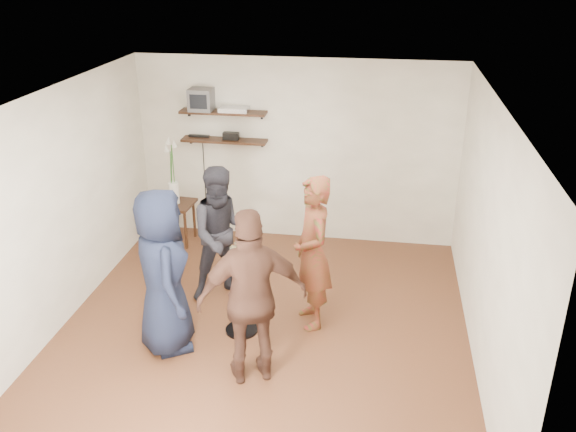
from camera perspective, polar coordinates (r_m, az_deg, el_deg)
The scene contains 18 objects.
room at distance 6.27m, azimuth -2.54°, elevation -0.78°, with size 4.58×5.08×2.68m.
shelf_upper at distance 8.51m, azimuth -6.09°, elevation 9.63°, with size 1.20×0.25×0.04m, color black.
shelf_lower at distance 8.61m, azimuth -5.98°, elevation 7.05°, with size 1.20×0.25×0.04m, color black.
crt_monitor at distance 8.55m, azimuth -8.10°, elevation 10.76°, with size 0.32×0.30×0.30m, color #59595B.
dvd_deck at distance 8.46m, azimuth -5.06°, elevation 9.92°, with size 0.40×0.24×0.06m, color silver.
radio at distance 8.57m, azimuth -5.36°, elevation 7.46°, with size 0.22×0.10×0.10m, color black.
power_strip at distance 8.75m, azimuth -8.33°, elevation 7.42°, with size 0.30×0.05×0.03m, color black.
side_table at distance 8.81m, azimuth -10.50°, elevation 0.61°, with size 0.54×0.54×0.60m.
vase_lilies at distance 8.66m, azimuth -10.71°, elevation 3.15°, with size 0.20×0.20×1.00m.
drinks_table at distance 6.63m, azimuth -4.50°, elevation -6.72°, with size 0.47×0.47×0.86m.
wine_glass_fl at distance 6.40m, azimuth -5.17°, elevation -3.40°, with size 0.07×0.07×0.20m.
wine_glass_fr at distance 6.38m, azimuth -4.16°, elevation -3.50°, with size 0.06×0.06×0.19m.
wine_glass_bl at distance 6.48m, azimuth -4.74°, elevation -3.02°, with size 0.07×0.07×0.20m.
wine_glass_br at distance 6.41m, azimuth -4.29°, elevation -3.18°, with size 0.07×0.07×0.22m.
person_plaid at distance 6.62m, azimuth 2.31°, elevation -3.48°, with size 0.64×0.42×1.75m, color red.
person_dark at distance 7.19m, azimuth -6.10°, elevation -1.70°, with size 0.80×0.63×1.66m, color black.
person_navy at distance 6.34m, azimuth -11.65°, elevation -5.15°, with size 0.87×0.57×1.78m, color black.
person_brown at distance 5.77m, azimuth -3.35°, elevation -7.68°, with size 1.05×0.44×1.80m, color #45291D.
Camera 1 is at (1.18, -5.59, 3.89)m, focal length 38.00 mm.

